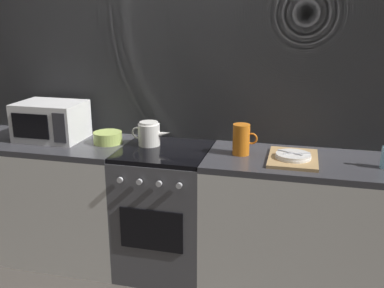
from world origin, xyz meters
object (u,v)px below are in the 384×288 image
stove_unit (166,210)px  kettle (149,134)px  dish_pile (293,157)px  mixing_bowl (108,138)px  microwave (51,121)px  pitcher (241,139)px

stove_unit → kettle: bearing=152.9°
stove_unit → dish_pile: (0.85, -0.03, 0.47)m
mixing_bowl → microwave: bearing=-179.7°
stove_unit → dish_pile: 0.97m
microwave → pitcher: microwave is taller
microwave → kettle: microwave is taller
stove_unit → kettle: kettle is taller
dish_pile → stove_unit: bearing=178.3°
kettle → mixing_bowl: 0.30m
microwave → mixing_bowl: (0.43, 0.00, -0.10)m
mixing_bowl → pitcher: pitcher is taller
mixing_bowl → pitcher: bearing=-1.5°
kettle → pitcher: bearing=-4.4°
microwave → pitcher: bearing=-0.9°
dish_pile → pitcher: bearing=172.9°
stove_unit → pitcher: pitcher is taller
microwave → pitcher: (1.38, -0.02, -0.03)m
mixing_bowl → kettle: bearing=4.8°
dish_pile → microwave: bearing=177.9°
stove_unit → kettle: 0.55m
mixing_bowl → dish_pile: (1.27, -0.07, -0.02)m
kettle → pitcher: pitcher is taller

